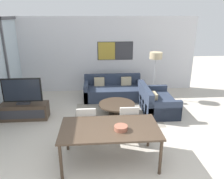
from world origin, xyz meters
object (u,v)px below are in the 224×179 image
(television, at_px, (22,91))
(fruit_bowl, at_px, (121,128))
(dining_table, at_px, (110,130))
(coffee_table, at_px, (117,106))
(floor_lamp, at_px, (156,58))
(tv_console, at_px, (25,111))
(dining_chair_centre, at_px, (128,121))
(dining_chair_left, at_px, (87,123))
(sofa_side, at_px, (155,103))
(sofa_main, at_px, (113,91))

(television, distance_m, fruit_bowl, 3.36)
(dining_table, bearing_deg, coffee_table, 80.74)
(dining_table, xyz_separation_m, floor_lamp, (1.80, 3.42, 0.74))
(television, xyz_separation_m, dining_table, (2.31, -2.11, -0.12))
(tv_console, xyz_separation_m, dining_chair_centre, (2.79, -1.39, 0.28))
(dining_chair_left, xyz_separation_m, dining_chair_centre, (0.96, -0.00, 0.00))
(television, relative_size, coffee_table, 1.00)
(tv_console, height_order, dining_table, dining_table)
(floor_lamp, bearing_deg, fruit_bowl, -114.19)
(fruit_bowl, height_order, floor_lamp, floor_lamp)
(sofa_side, bearing_deg, dining_chair_centre, 146.24)
(dining_chair_left, xyz_separation_m, floor_lamp, (2.27, 2.70, 0.94))
(fruit_bowl, bearing_deg, television, 138.47)
(sofa_side, relative_size, dining_chair_centre, 1.66)
(sofa_main, bearing_deg, coffee_table, -90.00)
(dining_table, relative_size, dining_chair_centre, 2.11)
(coffee_table, xyz_separation_m, dining_chair_centre, (0.12, -1.46, 0.25))
(tv_console, xyz_separation_m, sofa_side, (3.87, 0.23, 0.04))
(dining_table, bearing_deg, dining_chair_left, 123.53)
(dining_chair_left, bearing_deg, dining_chair_centre, -0.29)
(floor_lamp, bearing_deg, sofa_side, -102.12)
(tv_console, bearing_deg, dining_table, -42.40)
(tv_console, relative_size, dining_chair_left, 1.43)
(floor_lamp, bearing_deg, dining_chair_left, -130.12)
(dining_table, distance_m, dining_chair_centre, 0.88)
(dining_table, distance_m, floor_lamp, 3.93)
(coffee_table, bearing_deg, fruit_bowl, -93.71)
(tv_console, distance_m, floor_lamp, 4.48)
(dining_chair_left, distance_m, floor_lamp, 3.65)
(coffee_table, bearing_deg, dining_chair_left, -119.76)
(dining_table, distance_m, fruit_bowl, 0.26)
(tv_console, distance_m, sofa_side, 3.88)
(floor_lamp, bearing_deg, tv_console, -162.27)
(sofa_main, xyz_separation_m, fruit_bowl, (-0.15, -3.69, 0.56))
(television, relative_size, sofa_main, 0.53)
(tv_console, xyz_separation_m, coffee_table, (2.66, 0.07, 0.03))
(sofa_main, height_order, fruit_bowl, fruit_bowl)
(tv_console, distance_m, dining_chair_centre, 3.13)
(dining_table, bearing_deg, sofa_side, 56.26)
(coffee_table, relative_size, dining_chair_centre, 1.17)
(fruit_bowl, bearing_deg, dining_chair_left, 129.17)
(sofa_side, relative_size, coffee_table, 1.41)
(tv_console, xyz_separation_m, sofa_main, (2.66, 1.47, 0.04))
(television, bearing_deg, sofa_main, 28.80)
(sofa_side, xyz_separation_m, dining_table, (-1.56, -2.34, 0.44))
(dining_table, xyz_separation_m, dining_chair_left, (-0.48, 0.72, -0.20))
(floor_lamp, bearing_deg, dining_chair_centre, -115.99)
(coffee_table, distance_m, floor_lamp, 2.24)
(coffee_table, height_order, fruit_bowl, fruit_bowl)
(television, distance_m, dining_table, 3.13)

